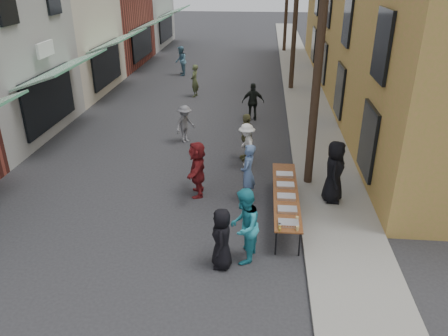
% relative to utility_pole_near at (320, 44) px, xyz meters
% --- Properties ---
extents(ground, '(120.00, 120.00, 0.00)m').
position_rel_utility_pole_near_xyz_m(ground, '(-4.30, -3.00, -4.50)').
color(ground, '#28282B').
rests_on(ground, ground).
extents(sidewalk, '(2.20, 60.00, 0.10)m').
position_rel_utility_pole_near_xyz_m(sidewalk, '(0.70, 12.00, -4.45)').
color(sidewalk, gray).
rests_on(sidewalk, ground).
extents(storefront_row, '(8.00, 37.00, 9.00)m').
position_rel_utility_pole_near_xyz_m(storefront_row, '(-14.30, 11.96, -0.38)').
color(storefront_row, maroon).
rests_on(storefront_row, ground).
extents(utility_pole_near, '(0.26, 0.26, 9.00)m').
position_rel_utility_pole_near_xyz_m(utility_pole_near, '(0.00, 0.00, 0.00)').
color(utility_pole_near, '#2D2116').
rests_on(utility_pole_near, ground).
extents(utility_pole_mid, '(0.26, 0.26, 9.00)m').
position_rel_utility_pole_near_xyz_m(utility_pole_mid, '(0.00, 12.00, 0.00)').
color(utility_pole_mid, '#2D2116').
rests_on(utility_pole_mid, ground).
extents(serving_table, '(0.70, 4.00, 0.75)m').
position_rel_utility_pole_near_xyz_m(serving_table, '(-0.83, -2.10, -3.79)').
color(serving_table, '#5E2716').
rests_on(serving_table, ground).
extents(catering_tray_sausage, '(0.50, 0.33, 0.08)m').
position_rel_utility_pole_near_xyz_m(catering_tray_sausage, '(-0.83, -3.75, -3.71)').
color(catering_tray_sausage, maroon).
rests_on(catering_tray_sausage, serving_table).
extents(catering_tray_foil_b, '(0.50, 0.33, 0.08)m').
position_rel_utility_pole_near_xyz_m(catering_tray_foil_b, '(-0.83, -3.10, -3.71)').
color(catering_tray_foil_b, '#B2B2B7').
rests_on(catering_tray_foil_b, serving_table).
extents(catering_tray_buns, '(0.50, 0.33, 0.08)m').
position_rel_utility_pole_near_xyz_m(catering_tray_buns, '(-0.83, -2.40, -3.71)').
color(catering_tray_buns, tan).
rests_on(catering_tray_buns, serving_table).
extents(catering_tray_foil_d, '(0.50, 0.33, 0.08)m').
position_rel_utility_pole_near_xyz_m(catering_tray_foil_d, '(-0.83, -1.70, -3.71)').
color(catering_tray_foil_d, '#B2B2B7').
rests_on(catering_tray_foil_d, serving_table).
extents(catering_tray_buns_end, '(0.50, 0.33, 0.08)m').
position_rel_utility_pole_near_xyz_m(catering_tray_buns_end, '(-0.83, -1.00, -3.71)').
color(catering_tray_buns_end, tan).
rests_on(catering_tray_buns_end, serving_table).
extents(condiment_jar_a, '(0.07, 0.07, 0.08)m').
position_rel_utility_pole_near_xyz_m(condiment_jar_a, '(-1.05, -4.05, -3.71)').
color(condiment_jar_a, '#A57F26').
rests_on(condiment_jar_a, serving_table).
extents(condiment_jar_b, '(0.07, 0.07, 0.08)m').
position_rel_utility_pole_near_xyz_m(condiment_jar_b, '(-1.05, -3.95, -3.71)').
color(condiment_jar_b, '#A57F26').
rests_on(condiment_jar_b, serving_table).
extents(condiment_jar_c, '(0.07, 0.07, 0.08)m').
position_rel_utility_pole_near_xyz_m(condiment_jar_c, '(-1.05, -3.85, -3.71)').
color(condiment_jar_c, '#A57F26').
rests_on(condiment_jar_c, serving_table).
extents(cup_stack, '(0.08, 0.08, 0.12)m').
position_rel_utility_pole_near_xyz_m(cup_stack, '(-0.63, -4.00, -3.69)').
color(cup_stack, tan).
rests_on(cup_stack, serving_table).
extents(guest_front_a, '(0.52, 0.78, 1.55)m').
position_rel_utility_pole_near_xyz_m(guest_front_a, '(-2.41, -4.54, -3.73)').
color(guest_front_a, black).
rests_on(guest_front_a, ground).
extents(guest_front_b, '(0.52, 0.72, 1.82)m').
position_rel_utility_pole_near_xyz_m(guest_front_b, '(-1.94, -1.26, -3.59)').
color(guest_front_b, '#5573A5').
rests_on(guest_front_b, ground).
extents(guest_front_c, '(0.88, 1.05, 1.92)m').
position_rel_utility_pole_near_xyz_m(guest_front_c, '(-1.90, -4.25, -3.54)').
color(guest_front_c, teal).
rests_on(guest_front_c, ground).
extents(guest_front_d, '(0.83, 1.15, 1.60)m').
position_rel_utility_pole_near_xyz_m(guest_front_d, '(-2.08, 1.22, -3.70)').
color(guest_front_d, white).
rests_on(guest_front_d, ground).
extents(guest_front_e, '(0.78, 1.12, 1.76)m').
position_rel_utility_pole_near_xyz_m(guest_front_e, '(-2.13, 1.84, -3.62)').
color(guest_front_e, olive).
rests_on(guest_front_e, ground).
extents(guest_queue_back, '(0.67, 1.68, 1.77)m').
position_rel_utility_pole_near_xyz_m(guest_queue_back, '(-3.50, -1.03, -3.61)').
color(guest_queue_back, maroon).
rests_on(guest_queue_back, ground).
extents(server, '(0.75, 1.02, 1.91)m').
position_rel_utility_pole_near_xyz_m(server, '(0.60, -1.21, -3.45)').
color(server, black).
rests_on(server, sidewalk).
extents(passerby_left, '(1.02, 1.14, 1.53)m').
position_rel_utility_pole_near_xyz_m(passerby_left, '(-4.65, 3.36, -3.74)').
color(passerby_left, slate).
rests_on(passerby_left, ground).
extents(passerby_mid, '(1.04, 0.49, 1.73)m').
position_rel_utility_pole_near_xyz_m(passerby_mid, '(-2.02, 6.35, -3.63)').
color(passerby_mid, black).
rests_on(passerby_mid, ground).
extents(passerby_right, '(0.50, 0.68, 1.73)m').
position_rel_utility_pole_near_xyz_m(passerby_right, '(-5.29, 10.04, -3.63)').
color(passerby_right, '#4A5431').
rests_on(passerby_right, ground).
extents(passerby_far, '(0.82, 0.99, 1.85)m').
position_rel_utility_pole_near_xyz_m(passerby_far, '(-6.93, 14.90, -3.57)').
color(passerby_far, teal).
rests_on(passerby_far, ground).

